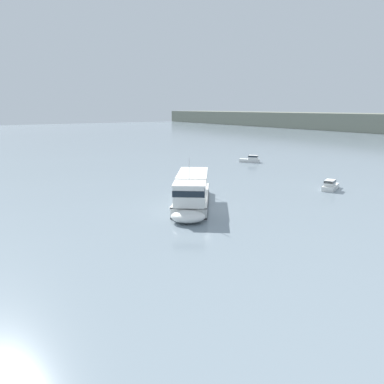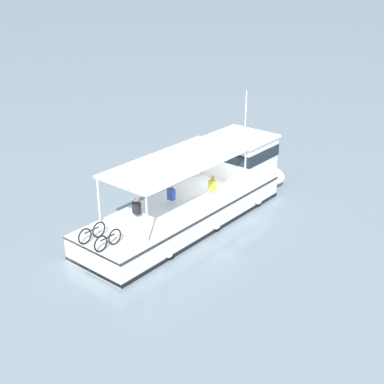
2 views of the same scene
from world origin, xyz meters
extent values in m
plane|color=gray|center=(0.00, 0.00, 0.00)|extent=(400.00, 400.00, 0.00)
cube|color=white|center=(-2.42, 1.36, 0.55)|extent=(10.56, 9.04, 1.10)
ellipsoid|color=white|center=(2.54, -2.37, 0.55)|extent=(3.53, 3.68, 1.01)
cube|color=black|center=(-2.42, 1.36, 0.10)|extent=(10.58, 9.08, 0.16)
cube|color=#2D2D33|center=(-2.42, 1.36, 1.02)|extent=(10.59, 9.09, 0.10)
cube|color=white|center=(1.10, -1.29, 2.05)|extent=(3.71, 3.74, 1.90)
cube|color=#19232D|center=(1.10, -1.29, 2.38)|extent=(3.78, 3.81, 0.56)
cube|color=white|center=(1.10, -1.29, 3.06)|extent=(3.94, 3.96, 0.12)
cube|color=white|center=(-2.78, 1.63, 3.15)|extent=(7.13, 6.38, 0.10)
cylinder|color=silver|center=(0.64, 0.76, 2.10)|extent=(0.08, 0.08, 2.00)
cylinder|color=silver|center=(-0.99, -1.41, 2.10)|extent=(0.08, 0.08, 2.00)
cylinder|color=silver|center=(-4.56, 4.66, 2.10)|extent=(0.08, 0.08, 2.00)
cylinder|color=silver|center=(-6.19, 2.49, 2.10)|extent=(0.08, 0.08, 2.00)
cylinder|color=silver|center=(1.34, -1.47, 4.22)|extent=(0.06, 0.06, 2.20)
sphere|color=white|center=(-0.77, -2.11, 0.50)|extent=(0.36, 0.36, 0.36)
sphere|color=white|center=(-3.41, -0.13, 0.50)|extent=(0.36, 0.36, 0.36)
sphere|color=white|center=(-5.88, 1.73, 0.50)|extent=(0.36, 0.36, 0.36)
torus|color=black|center=(-5.78, 4.45, 1.43)|extent=(0.56, 0.44, 0.66)
torus|color=black|center=(-6.34, 4.87, 1.43)|extent=(0.56, 0.44, 0.66)
cylinder|color=#232328|center=(-6.06, 4.66, 1.55)|extent=(0.60, 0.47, 0.06)
torus|color=black|center=(-6.33, 3.73, 1.43)|extent=(0.56, 0.44, 0.66)
torus|color=black|center=(-6.89, 4.15, 1.43)|extent=(0.56, 0.44, 0.66)
cylinder|color=#232328|center=(-6.61, 3.94, 1.55)|extent=(0.60, 0.47, 0.06)
cube|color=black|center=(-4.04, 3.21, 1.56)|extent=(0.37, 0.39, 0.52)
sphere|color=beige|center=(-4.04, 3.21, 1.93)|extent=(0.20, 0.20, 0.20)
cube|color=#2D4CA5|center=(-2.58, 1.88, 1.56)|extent=(0.37, 0.39, 0.52)
sphere|color=#9E7051|center=(-2.58, 1.88, 1.93)|extent=(0.20, 0.20, 0.20)
cube|color=yellow|center=(-1.48, 0.07, 1.56)|extent=(0.37, 0.39, 0.52)
sphere|color=tan|center=(-1.48, 0.07, 1.93)|extent=(0.20, 0.20, 0.20)
camera|label=1|loc=(27.56, -18.44, 9.61)|focal=34.10mm
camera|label=2|loc=(-23.91, -0.03, 11.16)|focal=49.76mm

